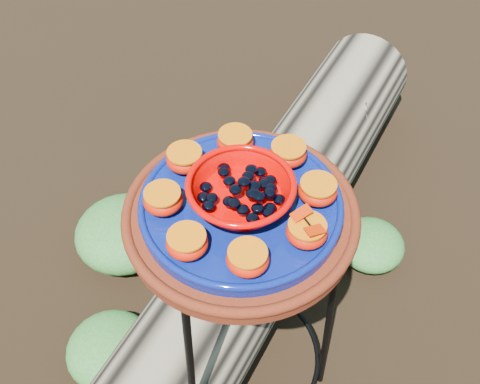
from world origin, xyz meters
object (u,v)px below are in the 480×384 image
red_bowl (241,193)px  terracotta_saucer (241,217)px  plant_stand (241,316)px  driftwood_log (272,220)px  cobalt_plate (241,207)px

red_bowl → terracotta_saucer: bearing=0.0°
plant_stand → driftwood_log: (0.30, 0.33, -0.19)m
terracotta_saucer → driftwood_log: 0.72m
terracotta_saucer → cobalt_plate: 0.03m
red_bowl → driftwood_log: red_bowl is taller
terracotta_saucer → cobalt_plate: size_ratio=1.17×
terracotta_saucer → cobalt_plate: bearing=0.0°
terracotta_saucer → red_bowl: bearing=0.0°
red_bowl → cobalt_plate: bearing=0.0°
driftwood_log → terracotta_saucer: bearing=-132.6°
plant_stand → driftwood_log: size_ratio=0.42×
cobalt_plate → driftwood_log: bearing=47.4°
cobalt_plate → plant_stand: bearing=0.0°
plant_stand → cobalt_plate: (0.00, 0.00, 0.40)m
plant_stand → red_bowl: 0.44m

